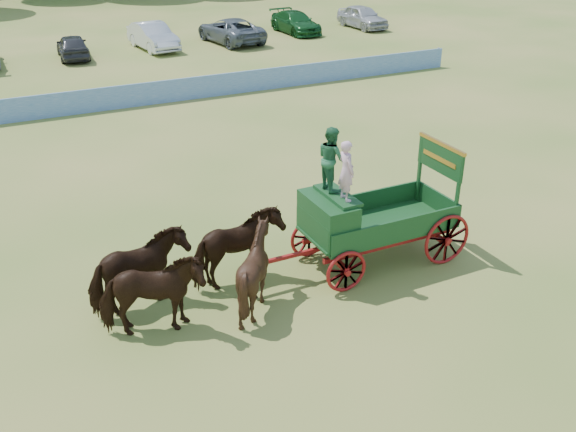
# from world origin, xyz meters

# --- Properties ---
(ground) EXTENTS (160.00, 160.00, 0.00)m
(ground) POSITION_xyz_m (0.00, 0.00, 0.00)
(ground) COLOR #A88E4C
(ground) RESTS_ON ground
(horse_lead_left) EXTENTS (2.46, 1.52, 1.93)m
(horse_lead_left) POSITION_xyz_m (-9.23, 0.91, 0.96)
(horse_lead_left) COLOR black
(horse_lead_left) RESTS_ON ground
(horse_lead_right) EXTENTS (2.44, 1.48, 1.93)m
(horse_lead_right) POSITION_xyz_m (-9.23, 2.01, 0.96)
(horse_lead_right) COLOR black
(horse_lead_right) RESTS_ON ground
(horse_wheel_left) EXTENTS (2.01, 1.86, 1.93)m
(horse_wheel_left) POSITION_xyz_m (-6.83, 0.91, 0.96)
(horse_wheel_left) COLOR black
(horse_wheel_left) RESTS_ON ground
(horse_wheel_right) EXTENTS (2.43, 1.42, 1.93)m
(horse_wheel_right) POSITION_xyz_m (-6.83, 2.01, 0.96)
(horse_wheel_right) COLOR black
(horse_wheel_right) RESTS_ON ground
(farm_dray) EXTENTS (6.00, 2.00, 3.74)m
(farm_dray) POSITION_xyz_m (-3.87, 1.50, 1.64)
(farm_dray) COLOR #A8101A
(farm_dray) RESTS_ON ground
(sponsor_banner) EXTENTS (26.00, 0.08, 1.05)m
(sponsor_banner) POSITION_xyz_m (-1.00, 18.00, 0.53)
(sponsor_banner) COLOR #1F5EA8
(sponsor_banner) RESTS_ON ground
(parked_cars) EXTENTS (42.64, 7.24, 1.62)m
(parked_cars) POSITION_xyz_m (-5.19, 29.65, 0.77)
(parked_cars) COLOR silver
(parked_cars) RESTS_ON ground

